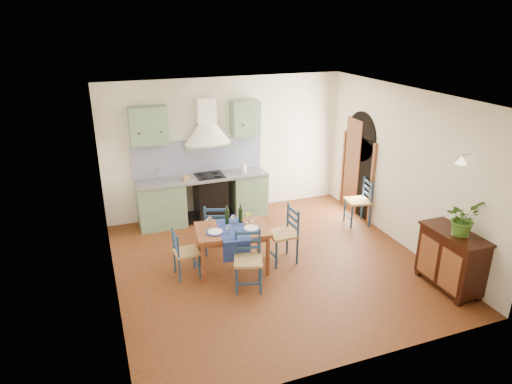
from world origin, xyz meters
The scene contains 13 objects.
floor centered at (0.00, 0.00, 0.00)m, with size 5.00×5.00×0.00m, color #47200F.
back_wall centered at (-0.47, 2.29, 1.05)m, with size 5.00×0.96×2.80m.
right_wall centered at (2.50, 0.28, 1.34)m, with size 0.26×5.00×2.80m.
left_wall centered at (-2.50, 0.00, 1.40)m, with size 0.04×5.00×2.80m, color silver.
ceiling centered at (0.00, 0.00, 2.80)m, with size 5.00×5.00×0.01m, color silver.
dining_table centered at (-0.65, 0.10, 0.65)m, with size 1.25×0.96×1.05m.
chair_near centered at (-0.59, -0.49, 0.47)m, with size 0.53×0.53×0.90m.
chair_far centered at (-0.73, 0.76, 0.48)m, with size 0.55×0.55×0.93m.
chair_left centered at (-1.43, 0.16, 0.41)m, with size 0.39×0.39×0.80m.
chair_right centered at (0.24, 0.06, 0.49)m, with size 0.46×0.46×0.96m.
chair_spare centered at (2.23, 0.90, 0.48)m, with size 0.50×0.50×0.93m.
sideboard centered at (2.26, -1.57, 0.51)m, with size 0.50×1.05×0.94m.
potted_plant centered at (2.27, -1.65, 1.20)m, with size 0.47×0.41×0.52m, color #365F1B.
Camera 1 is at (-2.59, -6.19, 3.90)m, focal length 32.00 mm.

